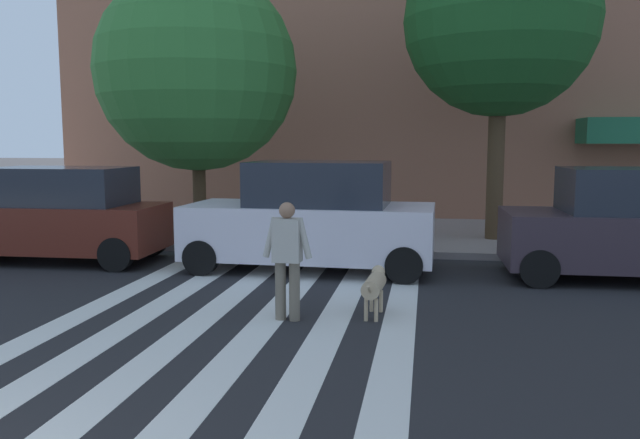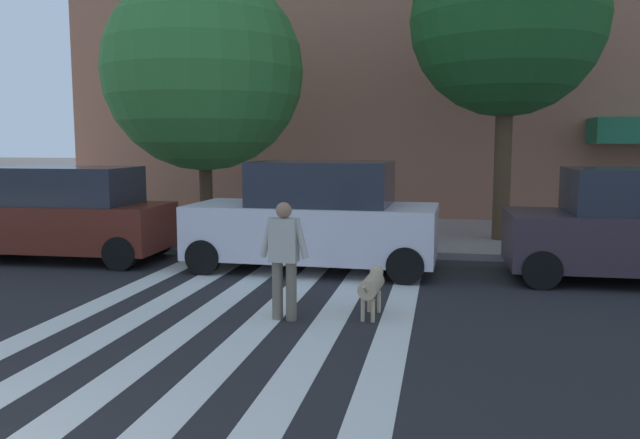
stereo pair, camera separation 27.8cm
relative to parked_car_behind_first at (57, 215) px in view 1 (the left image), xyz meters
The scene contains 10 objects.
ground_plane 5.51m from the parked_car_behind_first, 47.87° to the right, with size 160.00×160.00×0.00m, color #232326.
sidewalk_far 5.85m from the parked_car_behind_first, 50.97° to the left, with size 80.00×6.00×0.15m, color gray.
crosswalk_stripes 6.42m from the parked_car_behind_first, 39.39° to the right, with size 4.95×10.45×0.01m.
parked_car_behind_first is the anchor object (origin of this frame).
parked_car_third_in_line 5.34m from the parked_car_behind_first, ahead, with size 4.74×2.15×2.08m.
parked_car_fourth_in_line 11.06m from the parked_car_behind_first, ahead, with size 4.27×2.00×2.00m.
street_tree_nearest 4.87m from the parked_car_behind_first, 57.99° to the left, with size 4.85×4.85×6.44m.
street_tree_middle 10.67m from the parked_car_behind_first, 21.88° to the left, with size 4.43×4.43×7.30m.
pedestrian_dog_walker 6.63m from the parked_car_behind_first, 31.98° to the right, with size 0.71×0.26×1.64m.
dog_on_leash 7.47m from the parked_car_behind_first, 24.38° to the right, with size 0.30×1.13×0.65m.
Camera 1 is at (3.85, -2.37, 2.46)m, focal length 35.81 mm.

